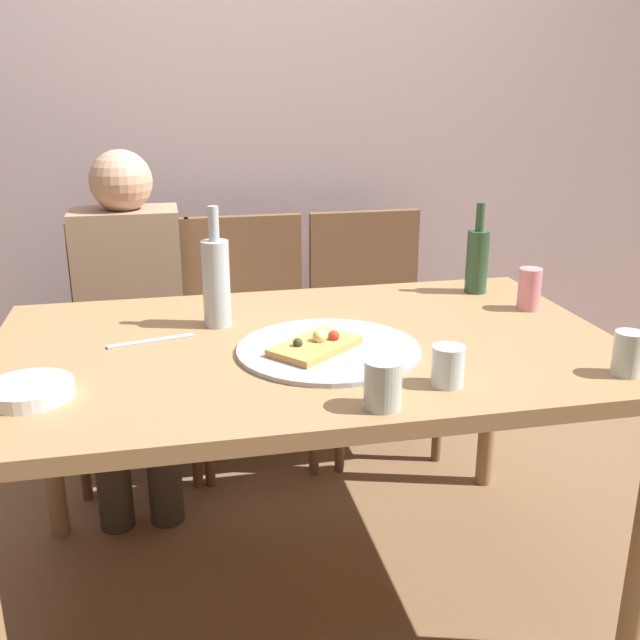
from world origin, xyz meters
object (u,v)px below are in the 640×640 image
(chair_right, at_px, (371,315))
(guest_in_sweater, at_px, (130,309))
(pizza_tray, at_px, (329,349))
(plate_stack, at_px, (29,391))
(pizza_slice_last, at_px, (315,345))
(tumbler_near, at_px, (448,366))
(beer_bottle, at_px, (216,281))
(soda_can, at_px, (529,289))
(chair_middle, at_px, (250,323))
(chair_left, at_px, (135,331))
(tumbler_far, at_px, (628,353))
(table_knife, at_px, (151,341))
(wine_glass, at_px, (383,384))
(dining_table, at_px, (308,369))
(wine_bottle, at_px, (477,259))

(chair_right, distance_m, guest_in_sweater, 0.92)
(pizza_tray, xyz_separation_m, plate_stack, (-0.68, -0.13, 0.01))
(pizza_tray, xyz_separation_m, chair_right, (0.39, 0.97, -0.24))
(pizza_slice_last, xyz_separation_m, tumbler_near, (0.24, -0.24, 0.02))
(pizza_tray, xyz_separation_m, beer_bottle, (-0.25, 0.26, 0.12))
(tumbler_near, relative_size, chair_right, 0.10)
(soda_can, relative_size, chair_middle, 0.14)
(soda_can, distance_m, chair_left, 1.41)
(tumbler_far, xyz_separation_m, table_knife, (-1.06, 0.45, -0.05))
(wine_glass, xyz_separation_m, table_knife, (-0.46, 0.50, -0.05))
(pizza_slice_last, bearing_deg, tumbler_near, -44.98)
(pizza_slice_last, height_order, beer_bottle, beer_bottle)
(beer_bottle, distance_m, tumbler_near, 0.70)
(tumbler_near, relative_size, chair_left, 0.10)
(pizza_slice_last, bearing_deg, chair_middle, 92.84)
(pizza_slice_last, xyz_separation_m, wine_glass, (0.07, -0.32, 0.03))
(soda_can, bearing_deg, chair_right, 108.65)
(dining_table, relative_size, wine_bottle, 5.60)
(plate_stack, height_order, guest_in_sweater, guest_in_sweater)
(beer_bottle, height_order, tumbler_near, beer_bottle)
(tumbler_far, xyz_separation_m, soda_can, (0.02, 0.50, 0.01))
(pizza_tray, bearing_deg, wine_bottle, 36.43)
(pizza_tray, distance_m, table_knife, 0.46)
(plate_stack, relative_size, table_knife, 0.83)
(pizza_slice_last, height_order, chair_middle, chair_middle)
(beer_bottle, distance_m, guest_in_sweater, 0.66)
(guest_in_sweater, bearing_deg, pizza_tray, 121.89)
(table_knife, relative_size, chair_right, 0.24)
(pizza_tray, bearing_deg, tumbler_far, -24.33)
(soda_can, bearing_deg, chair_middle, 134.24)
(chair_right, bearing_deg, tumbler_far, 100.57)
(pizza_tray, distance_m, plate_stack, 0.69)
(wine_bottle, relative_size, chair_middle, 0.31)
(tumbler_far, distance_m, chair_middle, 1.47)
(wine_bottle, xyz_separation_m, chair_right, (-0.18, 0.55, -0.34))
(pizza_slice_last, relative_size, chair_left, 0.28)
(beer_bottle, xyz_separation_m, plate_stack, (-0.43, -0.39, -0.11))
(beer_bottle, distance_m, chair_left, 0.84)
(chair_left, relative_size, guest_in_sweater, 0.77)
(tumbler_near, height_order, guest_in_sweater, guest_in_sweater)
(dining_table, xyz_separation_m, tumbler_near, (0.25, -0.33, 0.12))
(chair_right, bearing_deg, plate_stack, 45.87)
(beer_bottle, bearing_deg, tumbler_far, -31.89)
(wine_bottle, height_order, chair_right, wine_bottle)
(dining_table, distance_m, tumbler_near, 0.43)
(tumbler_far, xyz_separation_m, chair_left, (-1.14, 1.25, -0.29))
(plate_stack, bearing_deg, pizza_slice_last, 10.78)
(pizza_tray, height_order, pizza_slice_last, pizza_slice_last)
(pizza_tray, relative_size, chair_right, 0.50)
(beer_bottle, relative_size, chair_middle, 0.36)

